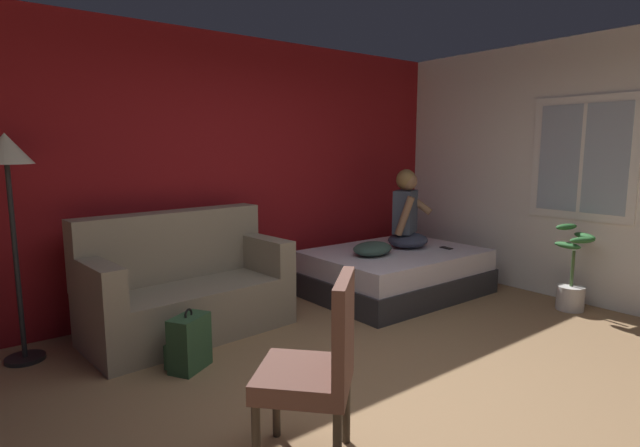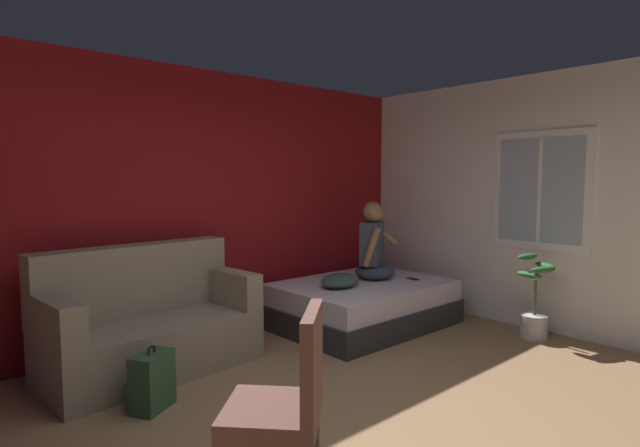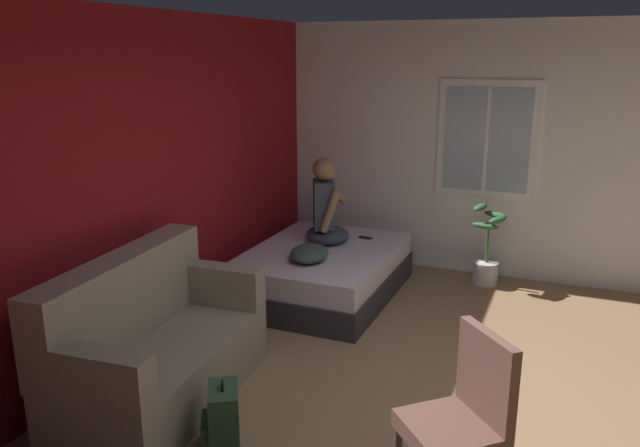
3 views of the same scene
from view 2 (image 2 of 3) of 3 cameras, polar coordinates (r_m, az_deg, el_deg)
name	(u,v)px [view 2 (image 2 of 3)]	position (r m, az deg, el deg)	size (l,w,h in m)	color
ground_plane	(373,443)	(3.33, 6.08, -23.71)	(40.00, 40.00, 0.00)	#93704C
wall_back_accent	(171,205)	(5.13, -16.65, 2.04)	(11.04, 0.16, 2.70)	maroon
wall_side_with_window	(583,204)	(5.63, 27.86, 1.94)	(0.19, 6.61, 2.70)	silver
bed	(363,304)	(5.57, 4.88, -9.14)	(1.86, 1.37, 0.48)	#2D2D33
couch	(149,324)	(4.50, -18.99, -10.77)	(1.76, 0.95, 1.04)	gray
side_chair	(286,400)	(2.58, -3.93, -19.45)	(0.65, 0.65, 0.98)	#382D23
person_seated	(374,247)	(5.68, 6.16, -2.71)	(0.66, 0.63, 0.88)	#383D51
backpack	(151,382)	(3.83, -18.73, -16.78)	(0.35, 0.34, 0.46)	#2D5133
throw_pillow	(340,280)	(5.24, 2.32, -6.52)	(0.48, 0.36, 0.14)	#385147
cell_phone	(413,279)	(5.75, 10.57, -6.23)	(0.07, 0.14, 0.01)	black
potted_plant	(534,309)	(5.53, 23.31, -8.95)	(0.39, 0.37, 0.85)	silver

